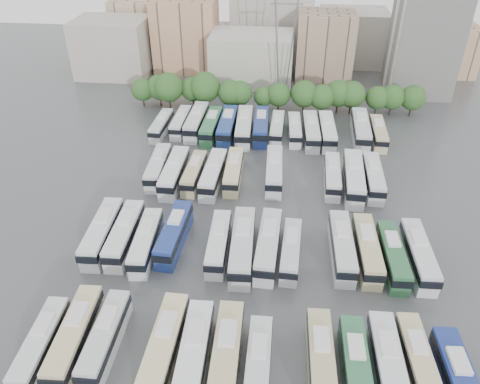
# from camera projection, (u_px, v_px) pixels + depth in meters

# --- Properties ---
(ground) EXTENTS (220.00, 220.00, 0.00)m
(ground) POSITION_uv_depth(u_px,v_px,m) (258.00, 227.00, 69.24)
(ground) COLOR #424447
(ground) RESTS_ON ground
(tree_line) EXTENTS (64.26, 7.69, 8.46)m
(tree_line) POSITION_uv_depth(u_px,v_px,m) (267.00, 92.00, 101.72)
(tree_line) COLOR black
(tree_line) RESTS_ON ground
(city_buildings) EXTENTS (102.00, 35.00, 20.00)m
(city_buildings) POSITION_uv_depth(u_px,v_px,m) (250.00, 37.00, 124.94)
(city_buildings) COLOR #9E998E
(city_buildings) RESTS_ON ground
(apartment_tower) EXTENTS (14.00, 14.00, 26.00)m
(apartment_tower) POSITION_uv_depth(u_px,v_px,m) (425.00, 36.00, 107.07)
(apartment_tower) COLOR silver
(apartment_tower) RESTS_ON ground
(electricity_pylon) EXTENTS (9.00, 6.91, 33.83)m
(electricity_pylon) POSITION_uv_depth(u_px,v_px,m) (286.00, 16.00, 100.05)
(electricity_pylon) COLOR slate
(electricity_pylon) RESTS_ON ground
(bus_r0_s0) EXTENTS (2.90, 11.27, 3.51)m
(bus_r0_s0) POSITION_uv_depth(u_px,v_px,m) (41.00, 344.00, 49.74)
(bus_r0_s0) COLOR silver
(bus_r0_s0) RESTS_ON ground
(bus_r0_s1) EXTENTS (3.24, 12.43, 3.86)m
(bus_r0_s1) POSITION_uv_depth(u_px,v_px,m) (75.00, 336.00, 50.44)
(bus_r0_s1) COLOR beige
(bus_r0_s1) RESTS_ON ground
(bus_r0_s2) EXTENTS (2.56, 11.48, 3.60)m
(bus_r0_s2) POSITION_uv_depth(u_px,v_px,m) (105.00, 337.00, 50.42)
(bus_r0_s2) COLOR silver
(bus_r0_s2) RESTS_ON ground
(bus_r0_s4) EXTENTS (3.01, 12.75, 3.98)m
(bus_r0_s4) POSITION_uv_depth(u_px,v_px,m) (164.00, 347.00, 49.14)
(bus_r0_s4) COLOR beige
(bus_r0_s4) RESTS_ON ground
(bus_r0_s5) EXTENTS (3.08, 12.70, 3.97)m
(bus_r0_s5) POSITION_uv_depth(u_px,v_px,m) (194.00, 356.00, 48.25)
(bus_r0_s5) COLOR white
(bus_r0_s5) RESTS_ON ground
(bus_r0_s6) EXTENTS (3.01, 12.78, 3.99)m
(bus_r0_s6) POSITION_uv_depth(u_px,v_px,m) (226.00, 357.00, 48.11)
(bus_r0_s6) COLOR #C6B888
(bus_r0_s6) RESTS_ON ground
(bus_r0_s7) EXTENTS (2.48, 11.35, 3.56)m
(bus_r0_s7) POSITION_uv_depth(u_px,v_px,m) (258.00, 368.00, 47.29)
(bus_r0_s7) COLOR silver
(bus_r0_s7) RESTS_ON ground
(bus_r0_s9) EXTENTS (2.86, 11.83, 3.69)m
(bus_r0_s9) POSITION_uv_depth(u_px,v_px,m) (321.00, 361.00, 47.87)
(bus_r0_s9) COLOR tan
(bus_r0_s9) RESTS_ON ground
(bus_r0_s10) EXTENTS (2.68, 11.66, 3.65)m
(bus_r0_s10) POSITION_uv_depth(u_px,v_px,m) (356.00, 369.00, 47.13)
(bus_r0_s10) COLOR #2E6D44
(bus_r0_s10) RESTS_ON ground
(bus_r0_s11) EXTENTS (2.89, 12.36, 3.86)m
(bus_r0_s11) POSITION_uv_depth(u_px,v_px,m) (388.00, 368.00, 47.13)
(bus_r0_s11) COLOR silver
(bus_r0_s11) RESTS_ON ground
(bus_r0_s12) EXTENTS (3.02, 11.36, 3.53)m
(bus_r0_s12) POSITION_uv_depth(u_px,v_px,m) (418.00, 363.00, 47.74)
(bus_r0_s12) COLOR #CAB98B
(bus_r0_s12) RESTS_ON ground
(bus_r1_s0) EXTENTS (3.31, 12.83, 3.99)m
(bus_r1_s0) POSITION_uv_depth(u_px,v_px,m) (102.00, 232.00, 65.17)
(bus_r1_s0) COLOR silver
(bus_r1_s0) RESTS_ON ground
(bus_r1_s1) EXTENTS (3.02, 12.50, 3.90)m
(bus_r1_s1) POSITION_uv_depth(u_px,v_px,m) (125.00, 234.00, 64.89)
(bus_r1_s1) COLOR silver
(bus_r1_s1) RESTS_ON ground
(bus_r1_s2) EXTENTS (3.16, 11.91, 3.70)m
(bus_r1_s2) POSITION_uv_depth(u_px,v_px,m) (146.00, 241.00, 63.70)
(bus_r1_s2) COLOR silver
(bus_r1_s2) RESTS_ON ground
(bus_r1_s3) EXTENTS (3.17, 12.22, 3.80)m
(bus_r1_s3) POSITION_uv_depth(u_px,v_px,m) (174.00, 233.00, 65.08)
(bus_r1_s3) COLOR navy
(bus_r1_s3) RESTS_ON ground
(bus_r1_s5) EXTENTS (2.82, 11.59, 3.62)m
(bus_r1_s5) POSITION_uv_depth(u_px,v_px,m) (219.00, 243.00, 63.55)
(bus_r1_s5) COLOR silver
(bus_r1_s5) RESTS_ON ground
(bus_r1_s6) EXTENTS (3.39, 13.51, 4.21)m
(bus_r1_s6) POSITION_uv_depth(u_px,v_px,m) (242.00, 246.00, 62.61)
(bus_r1_s6) COLOR silver
(bus_r1_s6) RESTS_ON ground
(bus_r1_s7) EXTENTS (3.34, 12.89, 4.01)m
(bus_r1_s7) POSITION_uv_depth(u_px,v_px,m) (268.00, 245.00, 62.91)
(bus_r1_s7) COLOR silver
(bus_r1_s7) RESTS_ON ground
(bus_r1_s8) EXTENTS (2.93, 11.05, 3.43)m
(bus_r1_s8) POSITION_uv_depth(u_px,v_px,m) (291.00, 250.00, 62.39)
(bus_r1_s8) COLOR silver
(bus_r1_s8) RESTS_ON ground
(bus_r1_s10) EXTENTS (3.00, 12.55, 3.92)m
(bus_r1_s10) POSITION_uv_depth(u_px,v_px,m) (342.00, 247.00, 62.67)
(bus_r1_s10) COLOR silver
(bus_r1_s10) RESTS_ON ground
(bus_r1_s11) EXTENTS (2.95, 12.32, 3.85)m
(bus_r1_s11) POSITION_uv_depth(u_px,v_px,m) (367.00, 249.00, 62.26)
(bus_r1_s11) COLOR #BFB583
(bus_r1_s11) RESTS_ON ground
(bus_r1_s12) EXTENTS (2.88, 11.73, 3.66)m
(bus_r1_s12) POSITION_uv_depth(u_px,v_px,m) (393.00, 256.00, 61.32)
(bus_r1_s12) COLOR #2A623A
(bus_r1_s12) RESTS_ON ground
(bus_r1_s13) EXTENTS (2.93, 12.25, 3.82)m
(bus_r1_s13) POSITION_uv_depth(u_px,v_px,m) (419.00, 255.00, 61.37)
(bus_r1_s13) COLOR silver
(bus_r1_s13) RESTS_ON ground
(bus_r2_s1) EXTENTS (3.17, 12.10, 3.76)m
(bus_r2_s1) POSITION_uv_depth(u_px,v_px,m) (158.00, 167.00, 80.22)
(bus_r2_s1) COLOR silver
(bus_r2_s1) RESTS_ON ground
(bus_r2_s2) EXTENTS (2.84, 12.88, 4.04)m
(bus_r2_s2) POSITION_uv_depth(u_px,v_px,m) (174.00, 172.00, 78.51)
(bus_r2_s2) COLOR silver
(bus_r2_s2) RESTS_ON ground
(bus_r2_s3) EXTENTS (2.83, 11.19, 3.48)m
(bus_r2_s3) POSITION_uv_depth(u_px,v_px,m) (194.00, 173.00, 78.91)
(bus_r2_s3) COLOR tan
(bus_r2_s3) RESTS_ON ground
(bus_r2_s4) EXTENTS (3.21, 12.61, 3.93)m
(bus_r2_s4) POSITION_uv_depth(u_px,v_px,m) (213.00, 174.00, 78.16)
(bus_r2_s4) COLOR silver
(bus_r2_s4) RESTS_ON ground
(bus_r2_s5) EXTENTS (2.80, 11.91, 3.72)m
(bus_r2_s5) POSITION_uv_depth(u_px,v_px,m) (234.00, 171.00, 79.11)
(bus_r2_s5) COLOR beige
(bus_r2_s5) RESTS_ON ground
(bus_r2_s7) EXTENTS (3.06, 12.64, 3.94)m
(bus_r2_s7) POSITION_uv_depth(u_px,v_px,m) (274.00, 171.00, 79.04)
(bus_r2_s7) COLOR silver
(bus_r2_s7) RESTS_ON ground
(bus_r2_s10) EXTENTS (2.87, 11.58, 3.61)m
(bus_r2_s10) POSITION_uv_depth(u_px,v_px,m) (332.00, 176.00, 77.97)
(bus_r2_s10) COLOR silver
(bus_r2_s10) RESTS_ON ground
(bus_r2_s11) EXTENTS (3.60, 13.77, 4.28)m
(bus_r2_s11) POSITION_uv_depth(u_px,v_px,m) (354.00, 177.00, 76.88)
(bus_r2_s11) COLOR silver
(bus_r2_s11) RESTS_ON ground
(bus_r2_s12) EXTENTS (2.93, 12.27, 3.83)m
(bus_r2_s12) POSITION_uv_depth(u_px,v_px,m) (373.00, 177.00, 77.37)
(bus_r2_s12) COLOR silver
(bus_r2_s12) RESTS_ON ground
(bus_r3_s0) EXTENTS (2.73, 11.03, 3.44)m
(bus_r3_s0) POSITION_uv_depth(u_px,v_px,m) (161.00, 125.00, 94.22)
(bus_r3_s0) COLOR silver
(bus_r3_s0) RESTS_ON ground
(bus_r3_s1) EXTENTS (2.57, 11.22, 3.51)m
(bus_r3_s1) POSITION_uv_depth(u_px,v_px,m) (181.00, 122.00, 95.38)
(bus_r3_s1) COLOR silver
(bus_r3_s1) RESTS_ON ground
(bus_r3_s2) EXTENTS (3.14, 13.26, 4.14)m
(bus_r3_s2) POSITION_uv_depth(u_px,v_px,m) (196.00, 121.00, 94.92)
(bus_r3_s2) COLOR silver
(bus_r3_s2) RESTS_ON ground
(bus_r3_s3) EXTENTS (3.10, 12.67, 3.95)m
(bus_r3_s3) POSITION_uv_depth(u_px,v_px,m) (211.00, 126.00, 93.47)
(bus_r3_s3) COLOR #2F6E44
(bus_r3_s3) RESTS_ON ground
(bus_r3_s4) EXTENTS (2.90, 13.25, 4.16)m
(bus_r3_s4) POSITION_uv_depth(u_px,v_px,m) (227.00, 126.00, 93.29)
(bus_r3_s4) COLOR navy
(bus_r3_s4) RESTS_ON ground
(bus_r3_s5) EXTENTS (3.53, 13.80, 4.30)m
(bus_r3_s5) POSITION_uv_depth(u_px,v_px,m) (244.00, 127.00, 92.75)
(bus_r3_s5) COLOR silver
(bus_r3_s5) RESTS_ON ground
(bus_r3_s6) EXTENTS (3.23, 12.96, 4.04)m
(bus_r3_s6) POSITION_uv_depth(u_px,v_px,m) (261.00, 126.00, 93.31)
(bus_r3_s6) COLOR navy
(bus_r3_s6) RESTS_ON ground
(bus_r3_s7) EXTENTS (2.68, 11.30, 3.53)m
(bus_r3_s7) POSITION_uv_depth(u_px,v_px,m) (277.00, 128.00, 93.14)
(bus_r3_s7) COLOR silver
(bus_r3_s7) RESTS_ON ground
(bus_r3_s8) EXTENTS (2.91, 11.14, 3.47)m
(bus_r3_s8) POSITION_uv_depth(u_px,v_px,m) (295.00, 129.00, 92.67)
(bus_r3_s8) COLOR silver
(bus_r3_s8) RESTS_ON ground
(bus_r3_s9) EXTENTS (3.33, 12.87, 4.00)m
(bus_r3_s9) POSITION_uv_depth(u_px,v_px,m) (311.00, 131.00, 91.56)
(bus_r3_s9) COLOR silver
(bus_r3_s9) RESTS_ON ground
(bus_r3_s10) EXTENTS (3.14, 12.74, 3.97)m
(bus_r3_s10) POSITION_uv_depth(u_px,v_px,m) (327.00, 131.00, 91.51)
(bus_r3_s10) COLOR silver
(bus_r3_s10) RESTS_ON ground
(bus_r3_s12) EXTENTS (3.42, 13.79, 4.30)m
(bus_r3_s12) POSITION_uv_depth(u_px,v_px,m) (361.00, 129.00, 91.77)
(bus_r3_s12) COLOR silver
(bus_r3_s12) RESTS_ON ground
(bus_r3_s13) EXTENTS (2.79, 11.54, 3.60)m
(bus_r3_s13) POSITION_uv_depth(u_px,v_px,m) (378.00, 133.00, 91.23)
(bus_r3_s13) COLOR #CBB78C
(bus_r3_s13) RESTS_ON ground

